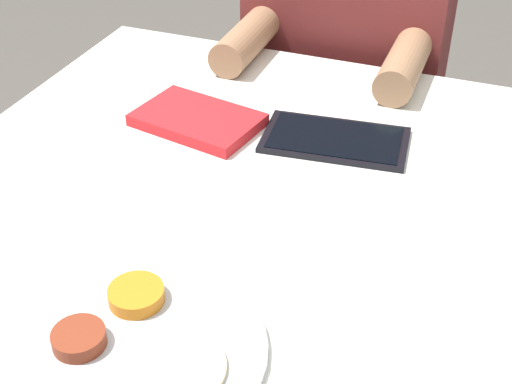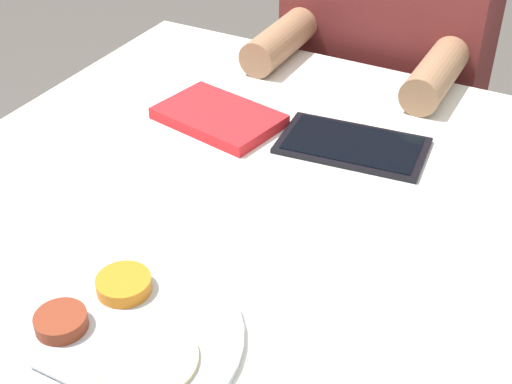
{
  "view_description": "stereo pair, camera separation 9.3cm",
  "coord_description": "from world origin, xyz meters",
  "px_view_note": "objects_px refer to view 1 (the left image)",
  "views": [
    {
      "loc": [
        0.25,
        -0.72,
        1.34
      ],
      "look_at": [
        -0.02,
        -0.01,
        0.8
      ],
      "focal_mm": 50.0,
      "sensor_mm": 36.0,
      "label": 1
    },
    {
      "loc": [
        0.34,
        -0.68,
        1.34
      ],
      "look_at": [
        -0.02,
        -0.01,
        0.8
      ],
      "focal_mm": 50.0,
      "sensor_mm": 36.0,
      "label": 2
    }
  ],
  "objects_px": {
    "red_notebook": "(198,121)",
    "tablet_device": "(335,140)",
    "thali_tray": "(138,348)",
    "person_diner": "(342,104)"
  },
  "relations": [
    {
      "from": "tablet_device",
      "to": "person_diner",
      "type": "relative_size",
      "value": 0.2
    },
    {
      "from": "thali_tray",
      "to": "tablet_device",
      "type": "bearing_deg",
      "value": 80.99
    },
    {
      "from": "thali_tray",
      "to": "tablet_device",
      "type": "xyz_separation_m",
      "value": [
        0.08,
        0.51,
        -0.0
      ]
    },
    {
      "from": "person_diner",
      "to": "red_notebook",
      "type": "bearing_deg",
      "value": -105.62
    },
    {
      "from": "red_notebook",
      "to": "tablet_device",
      "type": "xyz_separation_m",
      "value": [
        0.23,
        0.03,
        -0.0
      ]
    },
    {
      "from": "red_notebook",
      "to": "person_diner",
      "type": "distance_m",
      "value": 0.52
    },
    {
      "from": "tablet_device",
      "to": "person_diner",
      "type": "xyz_separation_m",
      "value": [
        -0.1,
        0.44,
        -0.18
      ]
    },
    {
      "from": "thali_tray",
      "to": "red_notebook",
      "type": "bearing_deg",
      "value": 107.31
    },
    {
      "from": "tablet_device",
      "to": "thali_tray",
      "type": "bearing_deg",
      "value": -99.01
    },
    {
      "from": "tablet_device",
      "to": "red_notebook",
      "type": "bearing_deg",
      "value": -172.66
    }
  ]
}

